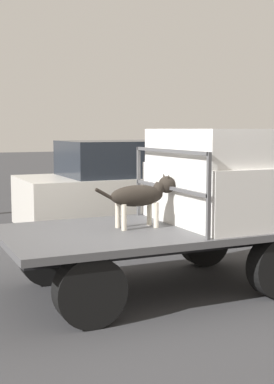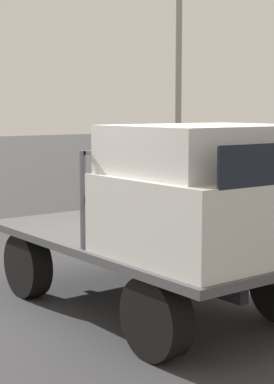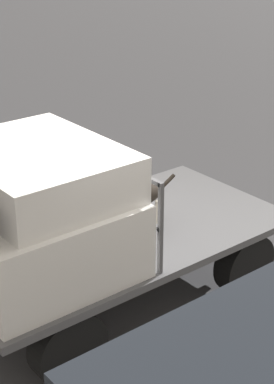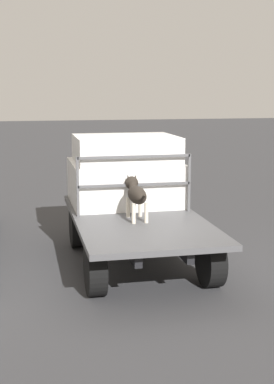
{
  "view_description": "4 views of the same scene",
  "coord_description": "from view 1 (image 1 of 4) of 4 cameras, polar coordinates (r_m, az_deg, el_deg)",
  "views": [
    {
      "loc": [
        -2.81,
        -5.64,
        1.94
      ],
      "look_at": [
        -0.25,
        0.05,
        1.2
      ],
      "focal_mm": 50.0,
      "sensor_mm": 36.0,
      "label": 1
    },
    {
      "loc": [
        5.17,
        -4.06,
        2.09
      ],
      "look_at": [
        -0.25,
        0.05,
        1.2
      ],
      "focal_mm": 60.0,
      "sensor_mm": 36.0,
      "label": 2
    },
    {
      "loc": [
        3.56,
        4.79,
        3.95
      ],
      "look_at": [
        -0.25,
        0.05,
        1.2
      ],
      "focal_mm": 60.0,
      "sensor_mm": 36.0,
      "label": 3
    },
    {
      "loc": [
        -7.88,
        1.69,
        2.71
      ],
      "look_at": [
        -0.25,
        0.05,
        1.2
      ],
      "focal_mm": 50.0,
      "sensor_mm": 36.0,
      "label": 4
    }
  ],
  "objects": [
    {
      "name": "ground_plane",
      "position": [
        6.59,
        2.2,
        -10.4
      ],
      "size": [
        80.0,
        80.0,
        0.0
      ],
      "primitive_type": "plane",
      "color": "#38383A"
    },
    {
      "name": "flatbed_truck",
      "position": [
        6.45,
        2.22,
        -5.57
      ],
      "size": [
        3.69,
        1.94,
        0.78
      ],
      "color": "black",
      "rests_on": "ground"
    },
    {
      "name": "truck_cab",
      "position": [
        6.82,
        9.59,
        1.49
      ],
      "size": [
        1.58,
        1.82,
        1.16
      ],
      "color": "silver",
      "rests_on": "flatbed_truck"
    },
    {
      "name": "truck_headboard",
      "position": [
        6.39,
        3.46,
        1.75
      ],
      "size": [
        0.04,
        1.82,
        0.92
      ],
      "color": "#4C4C4F",
      "rests_on": "flatbed_truck"
    },
    {
      "name": "dog",
      "position": [
        6.32,
        0.68,
        -0.31
      ],
      "size": [
        1.06,
        0.25,
        0.64
      ],
      "rotation": [
        0.0,
        0.0,
        -0.26
      ],
      "color": "beige",
      "rests_on": "flatbed_truck"
    },
    {
      "name": "parked_sedan",
      "position": [
        9.8,
        0.27,
        0.4
      ],
      "size": [
        4.45,
        1.76,
        1.73
      ],
      "rotation": [
        0.0,
        0.0,
        0.13
      ],
      "color": "black",
      "rests_on": "ground"
    }
  ]
}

